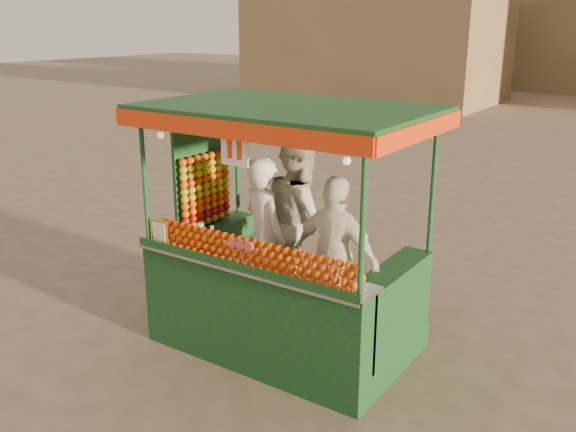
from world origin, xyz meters
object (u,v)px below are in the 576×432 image
Objects in this scene: vendor_right at (336,258)px; vendor_middle at (301,221)px; juice_cart at (274,273)px; vendor_left at (265,237)px.

vendor_middle is at bearing -28.42° from vendor_right.
juice_cart is 1.47× the size of vendor_middle.
vendor_middle reaches higher than vendor_right.
juice_cart reaches higher than vendor_left.
vendor_middle is 0.80m from vendor_right.
juice_cart is 1.72× the size of vendor_right.
juice_cart is at bearing 13.19° from vendor_right.
juice_cart is 0.40m from vendor_left.
juice_cart reaches higher than vendor_right.
vendor_left reaches higher than vendor_right.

